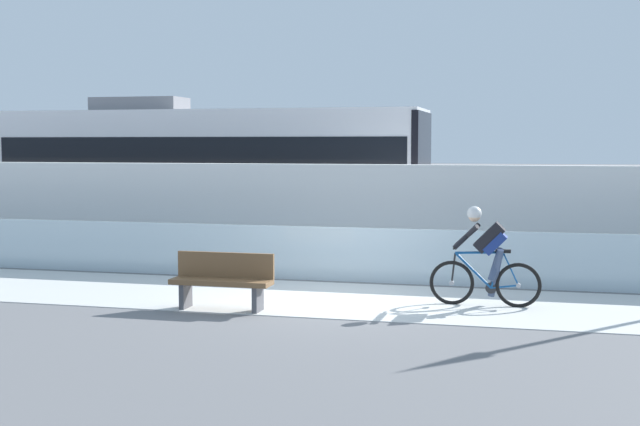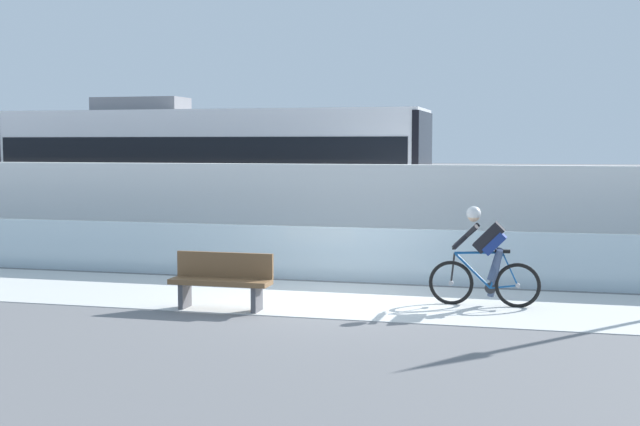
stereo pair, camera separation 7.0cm
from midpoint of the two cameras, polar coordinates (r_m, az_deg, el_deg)
ground_plane at (r=14.23m, az=1.09°, el=-5.84°), size 200.00×200.00×0.00m
bike_path_deck at (r=14.23m, az=1.09°, el=-5.82°), size 32.00×3.20×0.01m
glass_parapet at (r=15.93m, az=2.62°, el=-2.84°), size 32.00×0.05×1.03m
concrete_barrier_wall at (r=17.63m, az=3.83°, el=-0.25°), size 32.00×0.36×2.18m
tram_rail_near at (r=20.18m, az=5.11°, el=-2.73°), size 32.00×0.08×0.01m
tram_rail_far at (r=21.58m, az=5.73°, el=-2.25°), size 32.00×0.08×0.01m
tram at (r=22.03m, az=-7.25°, el=2.81°), size 11.06×2.54×3.81m
cyclist_on_bike at (r=13.75m, az=11.22°, el=-3.00°), size 1.77×0.58×1.61m
bench at (r=13.37m, az=-6.50°, el=-4.47°), size 1.60×0.45×0.89m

